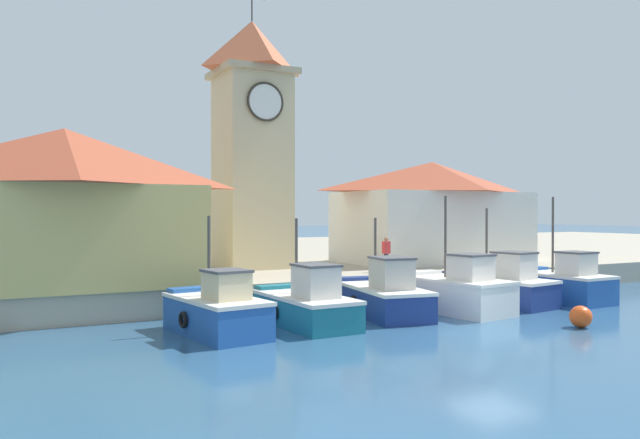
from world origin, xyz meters
TOP-DOWN VIEW (x-y plane):
  - ground_plane at (0.00, 0.00)m, footprint 300.00×300.00m
  - quay_wharf at (0.00, 27.13)m, footprint 120.00×40.00m
  - fishing_boat_far_left at (-7.87, 3.59)m, footprint 2.43×4.36m
  - fishing_boat_left_outer at (-4.70, 3.76)m, footprint 2.14×4.75m
  - fishing_boat_left_inner at (-1.27, 4.22)m, footprint 2.80×5.21m
  - fishing_boat_mid_left at (1.62, 3.52)m, footprint 2.65×4.55m
  - fishing_boat_center at (4.48, 4.23)m, footprint 2.69×4.91m
  - fishing_boat_mid_right at (7.53, 3.62)m, footprint 2.19×4.14m
  - clock_tower at (-2.58, 13.87)m, footprint 3.68×3.68m
  - warehouse_left at (-11.60, 10.20)m, footprint 9.73×6.84m
  - warehouse_right at (7.91, 12.99)m, footprint 10.46×6.33m
  - mooring_buoy at (3.13, -0.89)m, footprint 0.73×0.73m
  - dock_worker_near_tower at (2.07, 8.95)m, footprint 0.34×0.22m

SIDE VIEW (x-z plane):
  - ground_plane at x=0.00m, z-range 0.00..0.00m
  - mooring_buoy at x=3.13m, z-range 0.00..0.73m
  - quay_wharf at x=0.00m, z-range 0.00..1.07m
  - fishing_boat_left_outer at x=-4.70m, z-range -1.10..2.50m
  - fishing_boat_left_inner at x=-1.27m, z-range -1.07..2.53m
  - fishing_boat_far_left at x=-7.87m, z-range -1.11..2.58m
  - fishing_boat_center at x=4.48m, z-range -1.25..2.74m
  - fishing_boat_mid_right at x=7.53m, z-range -1.48..3.00m
  - fishing_boat_mid_left at x=1.62m, z-range -1.43..3.03m
  - dock_worker_near_tower at x=2.07m, z-range 1.10..2.72m
  - warehouse_right at x=7.91m, z-range 1.13..6.71m
  - warehouse_left at x=-11.60m, z-range 1.14..7.04m
  - clock_tower at x=-2.58m, z-range 0.62..14.43m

